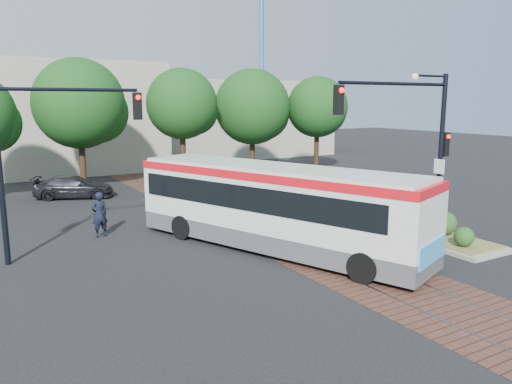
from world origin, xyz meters
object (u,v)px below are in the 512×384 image
traffic_island (433,231)px  parked_car (74,187)px  signal_pole_left (37,144)px  officer (99,215)px  city_bus (273,203)px  signal_pole_main (419,131)px

traffic_island → parked_car: (-10.28, 15.54, 0.28)m
signal_pole_left → parked_car: signal_pole_left is taller
traffic_island → officer: officer is taller
city_bus → signal_pole_main: (5.02, -1.90, 2.48)m
officer → parked_car: bearing=-106.5°
traffic_island → signal_pole_main: (-0.96, 0.09, 3.83)m
traffic_island → parked_car: 18.64m
traffic_island → parked_car: size_ratio=1.25×
traffic_island → officer: 12.87m
city_bus → signal_pole_left: signal_pole_left is taller
signal_pole_left → parked_car: bearing=74.7°
city_bus → parked_car: city_bus is taller
signal_pole_left → officer: 4.18m
officer → parked_car: officer is taller
city_bus → officer: size_ratio=6.35×
signal_pole_left → parked_car: 11.51m
traffic_island → signal_pole_left: signal_pole_left is taller
city_bus → traffic_island: 6.44m
city_bus → signal_pole_left: bearing=136.6°
signal_pole_left → parked_car: size_ratio=1.44×
signal_pole_main → officer: bearing=146.2°
traffic_island → signal_pole_main: signal_pole_main is taller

